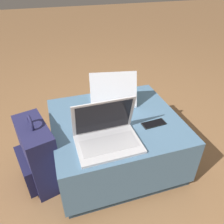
{
  "coord_description": "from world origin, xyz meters",
  "views": [
    {
      "loc": [
        -0.37,
        -1.11,
        1.25
      ],
      "look_at": [
        -0.03,
        -0.03,
        0.46
      ],
      "focal_mm": 35.0,
      "sensor_mm": 36.0,
      "label": 1
    }
  ],
  "objects_px": {
    "laptop_far": "(113,96)",
    "cell_phone": "(154,124)",
    "laptop_near": "(107,135)",
    "backpack": "(38,156)"
  },
  "relations": [
    {
      "from": "laptop_far",
      "to": "cell_phone",
      "type": "relative_size",
      "value": 2.32
    },
    {
      "from": "laptop_near",
      "to": "backpack",
      "type": "bearing_deg",
      "value": 156.75
    },
    {
      "from": "cell_phone",
      "to": "laptop_near",
      "type": "bearing_deg",
      "value": -82.0
    },
    {
      "from": "laptop_near",
      "to": "laptop_far",
      "type": "bearing_deg",
      "value": 67.48
    },
    {
      "from": "laptop_far",
      "to": "backpack",
      "type": "bearing_deg",
      "value": 33.05
    },
    {
      "from": "laptop_far",
      "to": "backpack",
      "type": "height_order",
      "value": "laptop_far"
    },
    {
      "from": "cell_phone",
      "to": "backpack",
      "type": "distance_m",
      "value": 0.77
    },
    {
      "from": "laptop_near",
      "to": "cell_phone",
      "type": "bearing_deg",
      "value": 11.08
    },
    {
      "from": "laptop_far",
      "to": "cell_phone",
      "type": "xyz_separation_m",
      "value": [
        0.17,
        -0.34,
        -0.05
      ]
    },
    {
      "from": "laptop_far",
      "to": "backpack",
      "type": "xyz_separation_m",
      "value": [
        -0.58,
        -0.23,
        -0.21
      ]
    }
  ]
}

